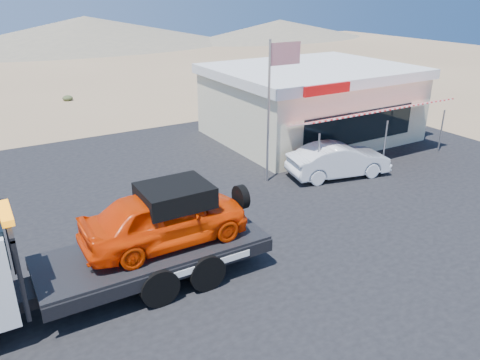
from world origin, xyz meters
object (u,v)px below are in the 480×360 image
at_px(white_sedan, 339,160).
at_px(tow_truck, 90,244).
at_px(flagpole, 274,96).
at_px(jerky_store, 310,101).

bearing_deg(white_sedan, tow_truck, 118.36).
height_order(white_sedan, flagpole, flagpole).
bearing_deg(flagpole, jerky_store, 38.79).
height_order(tow_truck, flagpole, flagpole).
height_order(white_sedan, jerky_store, jerky_store).
xyz_separation_m(white_sedan, flagpole, (-2.84, 1.11, 2.99)).
relative_size(white_sedan, jerky_store, 0.44).
bearing_deg(tow_truck, jerky_store, 31.97).
height_order(jerky_store, flagpole, flagpole).
distance_m(tow_truck, white_sedan, 12.21).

